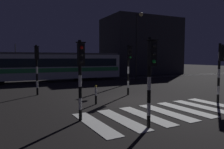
# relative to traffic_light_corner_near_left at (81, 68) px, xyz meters

# --- Properties ---
(ground_plane) EXTENTS (120.00, 120.00, 0.00)m
(ground_plane) POSITION_rel_traffic_light_corner_near_left_xyz_m (4.19, 2.90, -2.25)
(ground_plane) COLOR black
(rail_near) EXTENTS (80.00, 0.12, 0.03)m
(rail_near) POSITION_rel_traffic_light_corner_near_left_xyz_m (4.19, 15.54, -2.23)
(rail_near) COLOR #59595E
(rail_near) RESTS_ON ground
(rail_far) EXTENTS (80.00, 0.12, 0.03)m
(rail_far) POSITION_rel_traffic_light_corner_near_left_xyz_m (4.19, 16.97, -2.23)
(rail_far) COLOR #59595E
(rail_far) RESTS_ON ground
(crosswalk_zebra) EXTENTS (8.52, 4.07, 0.02)m
(crosswalk_zebra) POSITION_rel_traffic_light_corner_near_left_xyz_m (4.19, -0.39, -2.24)
(crosswalk_zebra) COLOR silver
(crosswalk_zebra) RESTS_ON ground
(traffic_light_corner_near_left) EXTENTS (0.36, 0.42, 3.40)m
(traffic_light_corner_near_left) POSITION_rel_traffic_light_corner_near_left_xyz_m (0.00, 0.00, 0.00)
(traffic_light_corner_near_left) COLOR black
(traffic_light_corner_near_left) RESTS_ON ground
(traffic_light_corner_near_right) EXTENTS (0.36, 0.42, 3.52)m
(traffic_light_corner_near_right) POSITION_rel_traffic_light_corner_near_left_xyz_m (8.52, 0.06, 0.08)
(traffic_light_corner_near_right) COLOR black
(traffic_light_corner_near_right) RESTS_ON ground
(traffic_light_median_centre) EXTENTS (0.36, 0.42, 3.59)m
(traffic_light_median_centre) POSITION_rel_traffic_light_corner_near_left_xyz_m (5.00, 4.71, 0.12)
(traffic_light_median_centre) COLOR black
(traffic_light_median_centre) RESTS_ON ground
(traffic_light_corner_far_left) EXTENTS (0.36, 0.42, 3.59)m
(traffic_light_corner_far_left) POSITION_rel_traffic_light_corner_near_left_xyz_m (-0.93, 7.47, 0.12)
(traffic_light_corner_far_left) COLOR black
(traffic_light_corner_far_left) RESTS_ON ground
(traffic_light_kerb_mid_left) EXTENTS (0.36, 0.42, 3.41)m
(traffic_light_kerb_mid_left) POSITION_rel_traffic_light_corner_near_left_xyz_m (2.06, -2.04, 0.01)
(traffic_light_kerb_mid_left) COLOR black
(traffic_light_kerb_mid_left) RESTS_ON ground
(street_lamp_trackside_right) EXTENTS (0.44, 1.21, 7.56)m
(street_lamp_trackside_right) POSITION_rel_traffic_light_corner_near_left_xyz_m (10.21, 11.88, 2.51)
(street_lamp_trackside_right) COLOR black
(street_lamp_trackside_right) RESTS_ON ground
(tram) EXTENTS (18.13, 2.58, 4.15)m
(tram) POSITION_rel_traffic_light_corner_near_left_xyz_m (0.59, 16.25, -0.49)
(tram) COLOR silver
(tram) RESTS_ON ground
(bollard_island_edge) EXTENTS (0.12, 0.12, 1.11)m
(bollard_island_edge) POSITION_rel_traffic_light_corner_near_left_xyz_m (1.77, 2.85, -1.69)
(bollard_island_edge) COLOR black
(bollard_island_edge) RESTS_ON ground
(building_backdrop) EXTENTS (12.15, 8.00, 9.33)m
(building_backdrop) POSITION_rel_traffic_light_corner_near_left_xyz_m (17.74, 22.85, 2.42)
(building_backdrop) COLOR #2D2D33
(building_backdrop) RESTS_ON ground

